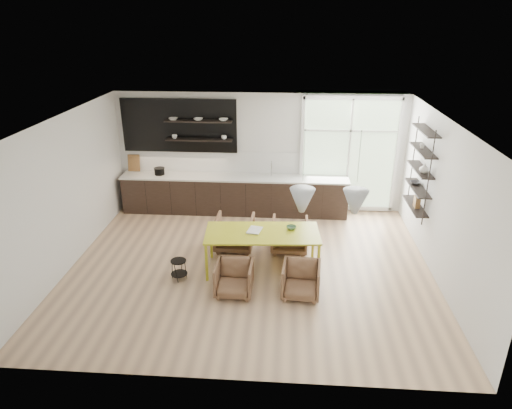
# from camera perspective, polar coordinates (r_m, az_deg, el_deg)

# --- Properties ---
(room) EXTENTS (7.02, 6.01, 2.91)m
(room) POSITION_cam_1_polar(r_m,az_deg,el_deg) (9.40, 3.28, 3.21)
(room) COLOR tan
(room) RESTS_ON ground
(kitchen_run) EXTENTS (5.54, 0.69, 2.75)m
(kitchen_run) POSITION_cam_1_polar(r_m,az_deg,el_deg) (11.27, -3.17, 1.94)
(kitchen_run) COLOR black
(kitchen_run) RESTS_ON ground
(right_shelving) EXTENTS (0.26, 1.22, 1.90)m
(right_shelving) POSITION_cam_1_polar(r_m,az_deg,el_deg) (9.78, 19.85, 3.83)
(right_shelving) COLOR black
(right_shelving) RESTS_ON ground
(dining_table) EXTENTS (2.21, 1.11, 0.79)m
(dining_table) POSITION_cam_1_polar(r_m,az_deg,el_deg) (8.65, 0.80, -3.81)
(dining_table) COLOR gold
(dining_table) RESTS_ON ground
(armchair_back_left) EXTENTS (0.80, 0.83, 0.73)m
(armchair_back_left) POSITION_cam_1_polar(r_m,az_deg,el_deg) (9.57, -2.70, -3.53)
(armchair_back_left) COLOR brown
(armchair_back_left) RESTS_ON ground
(armchair_back_right) EXTENTS (0.76, 0.78, 0.69)m
(armchair_back_right) POSITION_cam_1_polar(r_m,az_deg,el_deg) (9.53, 4.22, -3.83)
(armchair_back_right) COLOR brown
(armchair_back_right) RESTS_ON ground
(armchair_front_left) EXTENTS (0.66, 0.68, 0.60)m
(armchair_front_left) POSITION_cam_1_polar(r_m,az_deg,el_deg) (8.13, -2.75, -9.20)
(armchair_front_left) COLOR brown
(armchair_front_left) RESTS_ON ground
(armchair_front_right) EXTENTS (0.70, 0.72, 0.61)m
(armchair_front_right) POSITION_cam_1_polar(r_m,az_deg,el_deg) (8.11, 5.65, -9.37)
(armchair_front_right) COLOR brown
(armchair_front_right) RESTS_ON ground
(wire_stool) EXTENTS (0.31, 0.31, 0.39)m
(wire_stool) POSITION_cam_1_polar(r_m,az_deg,el_deg) (8.67, -9.63, -7.71)
(wire_stool) COLOR black
(wire_stool) RESTS_ON ground
(table_book) EXTENTS (0.31, 0.38, 0.03)m
(table_book) POSITION_cam_1_polar(r_m,az_deg,el_deg) (8.70, -0.96, -3.14)
(table_book) COLOR white
(table_book) RESTS_ON dining_table
(table_bowl) EXTENTS (0.23, 0.23, 0.06)m
(table_bowl) POSITION_cam_1_polar(r_m,az_deg,el_deg) (8.77, 4.44, -2.90)
(table_bowl) COLOR #49714B
(table_bowl) RESTS_ON dining_table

